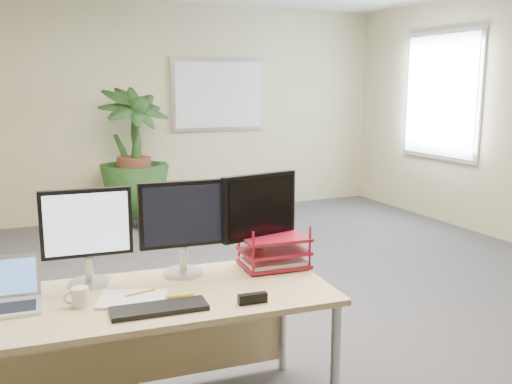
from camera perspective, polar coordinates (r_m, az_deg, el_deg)
name	(u,v)px	position (r m, az deg, el deg)	size (l,w,h in m)	color
floor	(261,343)	(3.91, 0.46, -14.86)	(8.00, 8.00, 0.00)	#444549
back_wall	(128,112)	(7.36, -12.69, 7.83)	(7.00, 0.04, 2.70)	beige
whiteboard	(219,95)	(7.65, -3.74, 9.66)	(1.30, 0.04, 0.95)	silver
window	(441,96)	(7.39, 18.00, 9.13)	(0.04, 1.30, 1.55)	silver
desk	(142,317)	(2.96, -11.34, -12.12)	(1.86, 0.89, 0.70)	#D7BA7F
floor_plant	(134,165)	(6.88, -12.11, 2.65)	(0.84, 0.84, 1.50)	#183914
monitor_left	(87,230)	(2.94, -16.55, -3.70)	(0.44, 0.20, 0.49)	silver
monitor_right	(182,221)	(3.00, -7.38, -2.94)	(0.45, 0.20, 0.50)	silver
monitor_dark	(259,214)	(3.12, 0.34, -2.17)	(0.46, 0.21, 0.52)	silver
laptop	(6,295)	(2.85, -23.72, -9.38)	(0.32, 0.28, 0.21)	silver
keyboard	(159,308)	(2.62, -9.65, -11.41)	(0.43, 0.14, 0.02)	black
coffee_mug	(79,297)	(2.75, -17.24, -9.99)	(0.11, 0.08, 0.09)	white
spiral_notebook	(132,299)	(2.77, -12.26, -10.41)	(0.31, 0.23, 0.01)	white
orange_pen	(141,293)	(2.81, -11.46, -9.84)	(0.01, 0.01, 0.15)	orange
yellow_highlighter	(180,295)	(2.76, -7.59, -10.22)	(0.02, 0.02, 0.13)	yellow
letter_tray	(274,253)	(3.16, 1.78, -6.15)	(0.37, 0.29, 0.17)	maroon
stapler	(252,298)	(2.67, -0.35, -10.59)	(0.14, 0.04, 0.05)	black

